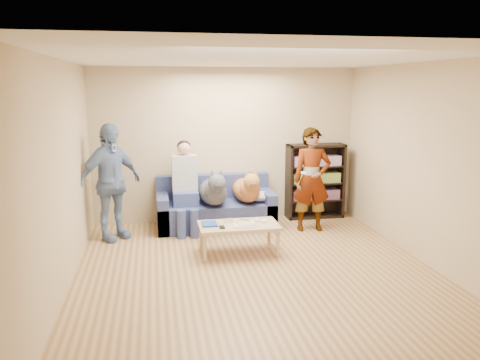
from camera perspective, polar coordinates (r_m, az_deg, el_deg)
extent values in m
plane|color=olive|center=(5.94, 2.16, -11.32)|extent=(5.00, 5.00, 0.00)
plane|color=white|center=(5.48, 2.37, 14.60)|extent=(5.00, 5.00, 0.00)
plane|color=tan|center=(8.00, -1.71, 4.28)|extent=(4.50, 0.00, 4.50)
plane|color=tan|center=(3.25, 12.10, -6.74)|extent=(4.50, 0.00, 4.50)
plane|color=tan|center=(5.53, -21.12, 0.27)|extent=(0.00, 5.00, 5.00)
plane|color=tan|center=(6.44, 22.18, 1.69)|extent=(0.00, 5.00, 5.00)
ellipsoid|color=silver|center=(7.71, 2.51, -1.98)|extent=(0.45, 0.38, 0.16)
imported|color=gray|center=(7.52, 8.75, 0.03)|extent=(0.63, 0.45, 1.65)
imported|color=#7698BE|center=(7.24, -15.55, -0.25)|extent=(1.08, 0.97, 1.76)
cube|color=white|center=(7.24, 7.81, 0.86)|extent=(0.07, 0.12, 0.03)
cube|color=#1B4398|center=(6.46, -3.75, -5.35)|extent=(0.20, 0.26, 0.03)
cube|color=silver|center=(6.39, 0.44, -5.57)|extent=(0.26, 0.20, 0.02)
cube|color=#AFA38C|center=(6.41, 0.67, -5.39)|extent=(0.22, 0.17, 0.01)
cube|color=silver|center=(6.56, -1.39, -4.95)|extent=(0.11, 0.06, 0.05)
cube|color=silver|center=(6.62, 2.07, -4.90)|extent=(0.04, 0.13, 0.03)
cube|color=white|center=(6.56, 2.91, -5.05)|extent=(0.09, 0.06, 0.03)
cylinder|color=white|center=(6.49, 1.61, -5.27)|extent=(0.07, 0.07, 0.02)
cylinder|color=white|center=(6.57, 1.46, -5.08)|extent=(0.07, 0.07, 0.02)
cylinder|color=orange|center=(6.32, -0.08, -5.79)|extent=(0.13, 0.06, 0.01)
cylinder|color=black|center=(6.67, 0.57, -4.87)|extent=(0.13, 0.08, 0.01)
cube|color=black|center=(6.32, -2.21, -5.76)|extent=(0.07, 0.12, 0.02)
cube|color=#515B93|center=(7.74, -2.98, -4.21)|extent=(1.90, 0.85, 0.42)
cube|color=#515B93|center=(7.96, -3.33, -0.72)|extent=(1.90, 0.18, 0.40)
cube|color=#515B93|center=(7.66, -9.39, -3.90)|extent=(0.18, 0.85, 0.58)
cube|color=#515B93|center=(7.87, 3.24, -3.34)|extent=(0.18, 0.85, 0.58)
cube|color=#3B4582|center=(7.54, -6.65, -2.19)|extent=(0.40, 0.38, 0.22)
cylinder|color=#455398|center=(7.21, -7.15, -5.47)|extent=(0.14, 0.14, 0.47)
cylinder|color=#445195|center=(7.22, -5.56, -5.40)|extent=(0.14, 0.14, 0.47)
cube|color=#BBBBC0|center=(7.55, -6.77, 0.86)|extent=(0.40, 0.24, 0.58)
sphere|color=tan|center=(7.49, -6.84, 3.87)|extent=(0.21, 0.21, 0.21)
ellipsoid|color=black|center=(7.51, -6.86, 4.13)|extent=(0.22, 0.22, 0.19)
ellipsoid|color=#474A50|center=(7.55, -3.33, -1.45)|extent=(0.45, 0.93, 0.39)
sphere|color=#474B51|center=(7.21, -3.01, -1.31)|extent=(0.34, 0.34, 0.34)
sphere|color=#4D5157|center=(7.01, -2.83, -0.38)|extent=(0.27, 0.27, 0.27)
cube|color=black|center=(6.90, -2.69, -0.91)|extent=(0.09, 0.13, 0.08)
cone|color=#4D5057|center=(7.00, -3.43, 0.78)|extent=(0.09, 0.09, 0.13)
cone|color=#464850|center=(7.02, -2.32, 0.82)|extent=(0.09, 0.09, 0.13)
cylinder|color=#4E5259|center=(7.97, -3.71, -1.05)|extent=(0.05, 0.30, 0.18)
ellipsoid|color=#BF623A|center=(7.71, 0.72, -1.24)|extent=(0.42, 0.88, 0.37)
sphere|color=#BD7139|center=(7.40, 1.17, -1.09)|extent=(0.32, 0.32, 0.32)
sphere|color=#B97D38|center=(7.22, 1.43, -0.22)|extent=(0.26, 0.26, 0.26)
cube|color=brown|center=(7.12, 1.62, -0.70)|extent=(0.08, 0.12, 0.07)
cone|color=#BA7139|center=(7.20, 0.91, 0.84)|extent=(0.08, 0.08, 0.12)
cone|color=#B48237|center=(7.23, 1.89, 0.88)|extent=(0.08, 0.08, 0.12)
cylinder|color=#AD6635|center=(8.09, 0.18, -0.89)|extent=(0.05, 0.29, 0.17)
cube|color=tan|center=(6.48, -0.17, -5.57)|extent=(1.10, 0.60, 0.04)
cylinder|color=tan|center=(6.25, -4.31, -8.31)|extent=(0.05, 0.05, 0.38)
cylinder|color=tan|center=(6.42, 4.67, -7.75)|extent=(0.05, 0.05, 0.38)
cylinder|color=#CCBB7D|center=(6.72, -4.78, -6.88)|extent=(0.05, 0.05, 0.38)
cylinder|color=tan|center=(6.88, 3.58, -6.41)|extent=(0.05, 0.05, 0.38)
cube|color=black|center=(8.16, 5.96, -0.25)|extent=(0.04, 0.34, 1.30)
cube|color=black|center=(8.48, 12.19, -0.01)|extent=(0.04, 0.34, 1.30)
cube|color=black|center=(8.21, 9.28, 4.18)|extent=(1.00, 0.34, 0.04)
cube|color=black|center=(8.46, 9.00, -4.31)|extent=(1.00, 0.34, 0.04)
cube|color=black|center=(8.46, 8.77, 0.09)|extent=(1.00, 0.02, 1.30)
cube|color=black|center=(8.38, 9.06, -2.34)|extent=(0.94, 0.32, 0.03)
cube|color=black|center=(8.32, 9.13, -0.33)|extent=(0.94, 0.32, 0.02)
cube|color=black|center=(8.26, 9.20, 1.71)|extent=(0.94, 0.32, 0.02)
cube|color=#B23333|center=(8.34, 9.13, -1.72)|extent=(0.84, 0.24, 0.17)
cube|color=gold|center=(8.28, 9.20, 0.30)|extent=(0.84, 0.24, 0.17)
cube|color=#994C99|center=(8.23, 9.26, 2.35)|extent=(0.84, 0.24, 0.17)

